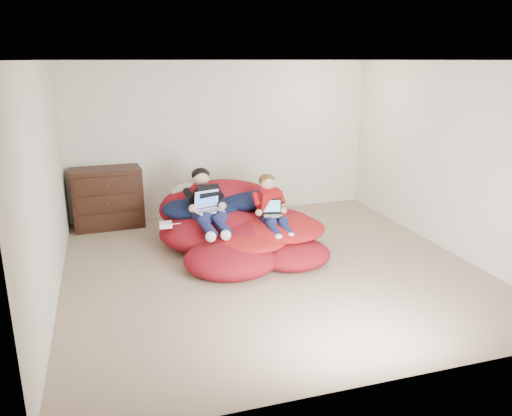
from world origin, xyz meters
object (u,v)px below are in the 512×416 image
Objects in this scene: beanbag_pile at (239,227)px; laptop_white at (208,206)px; dresser at (108,198)px; laptop_black at (272,212)px; younger_boy at (271,205)px; older_boy at (206,201)px.

laptop_white is (-0.44, -0.07, 0.37)m from beanbag_pile.
dresser is 3.19× the size of laptop_black.
dresser is 2.70m from laptop_black.
younger_boy is (2.09, -1.68, 0.17)m from dresser.
younger_boy is at bearing 90.00° from laptop_black.
laptop_black is at bearing -90.00° from younger_boy.
beanbag_pile is 2.66× the size of younger_boy.
laptop_white is at bearing 164.35° from younger_boy.
laptop_black is at bearing -39.27° from dresser.
dresser is 1.18× the size of younger_boy.
dresser is 2.22m from beanbag_pile.
younger_boy is at bearing -22.92° from older_boy.
laptop_black is (0.82, -0.25, -0.08)m from laptop_white.
older_boy reaches higher than beanbag_pile.
younger_boy reaches higher than beanbag_pile.
younger_boy is 0.85m from laptop_white.
older_boy is 0.90m from laptop_black.
laptop_white is at bearing -90.00° from older_boy.
laptop_black is (0.37, -0.32, 0.29)m from beanbag_pile.
younger_boy reaches higher than dresser.
laptop_white is (-0.00, -0.12, -0.04)m from older_boy.
beanbag_pile is at bearing 8.67° from laptop_white.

